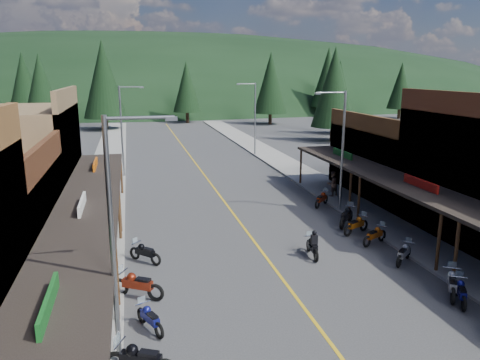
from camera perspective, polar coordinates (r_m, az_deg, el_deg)
ground at (r=22.81m, az=4.24°, el=-10.73°), size 220.00×220.00×0.00m
centerline at (r=41.41m, az=-4.08°, el=0.24°), size 0.15×90.00×0.01m
sidewalk_west at (r=40.96m, az=-16.18°, el=-0.30°), size 3.40×94.00×0.15m
sidewalk_east at (r=43.60m, az=7.27°, el=0.91°), size 3.40×94.00×0.15m
shop_west_3 at (r=32.53m, az=-26.21°, el=1.68°), size 10.90×10.20×8.20m
shop_east_3 at (r=37.71m, az=19.28°, el=2.18°), size 10.90×10.20×6.20m
streetlight_0 at (r=14.66m, az=-14.81°, el=-6.23°), size 2.16×0.18×8.00m
streetlight_1 at (r=42.13m, az=-14.06°, el=6.26°), size 2.16×0.18×8.00m
streetlight_2 at (r=31.26m, az=12.18°, el=4.08°), size 2.16×0.18×8.00m
streetlight_3 at (r=51.84m, az=1.69°, el=7.86°), size 2.16×0.18×8.00m
ridge_hill at (r=155.27m, az=-11.08°, el=9.48°), size 310.00×140.00×60.00m
pine_1 at (r=91.59m, az=-24.84°, el=10.70°), size 5.88×5.88×12.50m
pine_2 at (r=77.96m, az=-16.30°, el=11.71°), size 6.72×6.72×14.00m
pine_3 at (r=86.53m, az=-6.52°, el=11.23°), size 5.04×5.04×11.00m
pine_4 at (r=83.53m, az=3.76°, el=11.74°), size 5.88×5.88×12.50m
pine_5 at (r=100.36m, az=10.67°, el=12.20°), size 6.72×6.72×14.00m
pine_6 at (r=98.93m, az=19.03°, el=10.84°), size 5.04×5.04×11.00m
pine_9 at (r=71.69m, az=12.00°, el=10.58°), size 4.93×4.93×10.80m
pine_10 at (r=70.86m, az=-23.10°, el=10.13°), size 5.38×5.38×11.60m
pine_11 at (r=63.63m, az=11.42°, el=11.04°), size 5.82×5.82×12.40m
bike_west_5 at (r=15.59m, az=-12.02°, el=-20.48°), size 2.40×1.70×1.31m
bike_west_6 at (r=17.92m, az=-10.93°, el=-16.11°), size 1.35×1.95×1.06m
bike_west_7 at (r=20.22m, az=-12.39°, el=-12.22°), size 2.38×1.87×1.32m
bike_west_8 at (r=23.69m, az=-11.52°, el=-8.57°), size 1.84×1.88×1.13m
bike_east_5 at (r=21.40m, az=25.35°, el=-12.11°), size 1.46×1.99×1.09m
bike_east_6 at (r=21.84m, az=24.44°, el=-11.30°), size 1.78×2.19×1.23m
bike_east_7 at (r=24.52m, az=19.35°, el=-8.33°), size 1.90×1.76×1.11m
bike_east_8 at (r=26.59m, az=16.12°, el=-6.39°), size 2.06×1.48×1.13m
bike_east_9 at (r=27.97m, az=13.98°, el=-5.23°), size 2.17×1.52×1.18m
bike_east_10 at (r=29.24m, az=12.85°, el=-4.24°), size 2.11×2.19×1.30m
bike_east_11 at (r=33.08m, az=9.93°, el=-2.21°), size 1.93×1.90×1.16m
rider_on_bike at (r=24.19m, az=8.84°, el=-7.92°), size 0.86×2.00×1.48m
pedestrian_east_b at (r=35.32m, az=11.19°, el=-0.42°), size 1.04×0.81×1.89m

